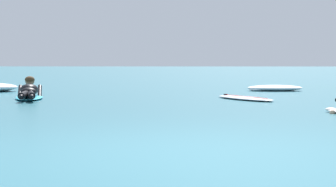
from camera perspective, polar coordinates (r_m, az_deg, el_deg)
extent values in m
plane|color=#2D6B7A|center=(16.26, 1.30, -0.06)|extent=(120.00, 120.00, 0.00)
ellipsoid|color=white|center=(11.15, 14.10, -1.36)|extent=(0.27, 0.27, 0.06)
sphere|color=tan|center=(10.80, 14.21, -1.63)|extent=(0.09, 0.09, 0.09)
ellipsoid|color=#2DB2D1|center=(14.71, -12.07, -0.32)|extent=(0.98, 2.09, 0.07)
ellipsoid|color=#2DB2D1|center=(15.66, -11.93, -0.08)|extent=(0.25, 0.24, 0.06)
ellipsoid|color=black|center=(14.75, -12.07, 0.33)|extent=(0.53, 0.74, 0.35)
ellipsoid|color=black|center=(14.36, -12.12, 0.13)|extent=(0.39, 0.34, 0.20)
cylinder|color=black|center=(13.78, -12.55, -0.12)|extent=(0.26, 0.89, 0.14)
ellipsoid|color=black|center=(13.34, -12.74, -0.22)|extent=(0.14, 0.24, 0.08)
cylinder|color=black|center=(13.77, -11.89, -0.11)|extent=(0.36, 0.89, 0.14)
ellipsoid|color=black|center=(13.33, -11.85, -0.21)|extent=(0.14, 0.24, 0.08)
cylinder|color=black|center=(15.13, -12.84, 0.08)|extent=(0.21, 0.61, 0.34)
sphere|color=#8C6647|center=(15.53, -12.76, -0.21)|extent=(0.09, 0.09, 0.09)
cylinder|color=black|center=(15.09, -11.18, 0.09)|extent=(0.21, 0.61, 0.34)
sphere|color=#8C6647|center=(15.47, -11.14, -0.21)|extent=(0.09, 0.09, 0.09)
sphere|color=#8C6647|center=(15.13, -12.02, 1.09)|extent=(0.21, 0.21, 0.21)
ellipsoid|color=#47331E|center=(15.11, -12.02, 1.20)|extent=(0.26, 0.24, 0.16)
ellipsoid|color=silver|center=(14.21, 6.76, -0.39)|extent=(1.43, 2.05, 0.07)
cube|color=red|center=(14.21, 6.76, -0.24)|extent=(0.81, 1.53, 0.01)
cone|color=black|center=(14.92, 5.07, -0.34)|extent=(0.13, 0.13, 0.16)
ellipsoid|color=white|center=(18.38, -14.30, 0.46)|extent=(0.57, 0.58, 0.16)
ellipsoid|color=white|center=(18.19, 9.35, 0.49)|extent=(1.56, 0.96, 0.16)
ellipsoid|color=white|center=(18.39, 10.45, 0.43)|extent=(0.56, 0.47, 0.12)
ellipsoid|color=white|center=(18.03, 7.96, 0.36)|extent=(0.65, 0.59, 0.09)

